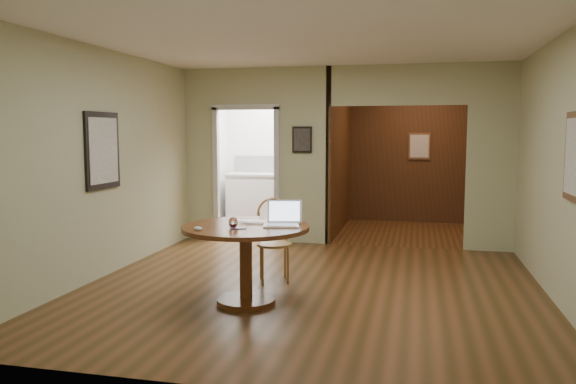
% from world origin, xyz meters
% --- Properties ---
extents(floor, '(5.00, 5.00, 0.00)m').
position_xyz_m(floor, '(0.00, 0.00, 0.00)').
color(floor, '#432E13').
rests_on(floor, ground).
extents(room_shell, '(5.20, 7.50, 5.00)m').
position_xyz_m(room_shell, '(-0.47, 3.10, 1.29)').
color(room_shell, white).
rests_on(room_shell, ground).
extents(dining_table, '(1.27, 1.27, 0.79)m').
position_xyz_m(dining_table, '(-0.53, -0.66, 0.59)').
color(dining_table, brown).
rests_on(dining_table, ground).
extents(chair, '(0.52, 0.52, 0.95)m').
position_xyz_m(chair, '(-0.48, 0.28, 0.53)').
color(chair, '#A97F3C').
rests_on(chair, ground).
extents(open_laptop, '(0.39, 0.37, 0.24)m').
position_xyz_m(open_laptop, '(-0.18, -0.55, 0.86)').
color(open_laptop, white).
rests_on(open_laptop, dining_table).
extents(closed_laptop, '(0.31, 0.21, 0.02)m').
position_xyz_m(closed_laptop, '(-0.51, -0.51, 0.80)').
color(closed_laptop, silver).
rests_on(closed_laptop, dining_table).
extents(mouse, '(0.11, 0.08, 0.04)m').
position_xyz_m(mouse, '(-0.88, -1.03, 0.81)').
color(mouse, white).
rests_on(mouse, dining_table).
extents(wine_glass, '(0.09, 0.09, 0.10)m').
position_xyz_m(wine_glass, '(-0.61, -0.80, 0.84)').
color(wine_glass, white).
rests_on(wine_glass, dining_table).
extents(pen, '(0.14, 0.06, 0.01)m').
position_xyz_m(pen, '(-0.53, -0.88, 0.80)').
color(pen, navy).
rests_on(pen, dining_table).
extents(kitchen_cabinet, '(2.06, 0.60, 0.94)m').
position_xyz_m(kitchen_cabinet, '(-1.35, 4.20, 0.47)').
color(kitchen_cabinet, silver).
rests_on(kitchen_cabinet, ground).
extents(grocery_bag, '(0.37, 0.35, 0.30)m').
position_xyz_m(grocery_bag, '(-0.55, 4.20, 1.09)').
color(grocery_bag, beige).
rests_on(grocery_bag, kitchen_cabinet).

